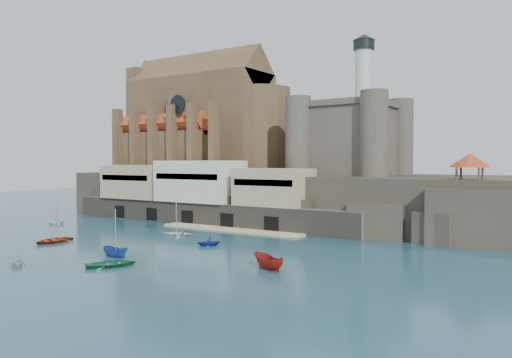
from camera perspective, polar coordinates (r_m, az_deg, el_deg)
The scene contains 15 objects.
ground at distance 81.20m, azimuth -11.70°, elevation -7.10°, with size 300.00×300.00×0.00m, color #184051.
promontory at distance 111.83m, azimuth 2.70°, elevation -2.03°, with size 100.00×36.00×10.00m.
quay at distance 104.29m, azimuth -6.65°, elevation -1.71°, with size 70.00×12.00×13.05m.
church at distance 127.77m, azimuth -6.02°, elevation 6.18°, with size 47.00×25.93×30.51m.
castle_keep at distance 105.87m, azimuth 10.80°, elevation 4.96°, with size 21.20×21.20×29.30m.
rock_outcrop at distance 84.07m, azimuth 23.14°, elevation -4.15°, with size 14.50×10.50×8.70m.
pavilion at distance 83.77m, azimuth 23.24°, elevation 1.80°, with size 6.40×6.40×5.40m.
boat_0 at distance 85.65m, azimuth -22.16°, elevation -6.73°, with size 4.51×1.31×6.31m, color #A03615.
boat_1 at distance 68.73m, azimuth -25.67°, elevation -8.92°, with size 2.77×1.69×3.21m, color beige.
boat_2 at distance 70.49m, azimuth -15.73°, elevation -8.52°, with size 1.74×1.78×4.61m, color #234095.
boat_3 at distance 64.29m, azimuth -16.19°, elevation -9.55°, with size 4.31×1.25×6.04m, color #27814A.
boat_4 at distance 109.70m, azimuth -21.85°, elevation -4.84°, with size 2.80×1.71×3.24m, color silver.
boat_5 at distance 60.46m, azimuth 1.38°, elevation -10.21°, with size 2.01×2.06×5.34m, color maroon.
boat_6 at distance 87.95m, azimuth -9.08°, elevation -6.38°, with size 4.07×1.18×5.69m, color white.
boat_7 at distance 76.68m, azimuth -5.44°, elevation -7.61°, with size 2.95×1.80×3.42m, color navy.
Camera 1 is at (56.99, -56.41, 12.78)m, focal length 35.00 mm.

